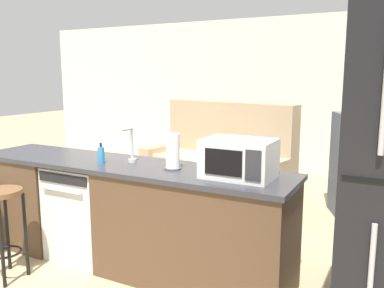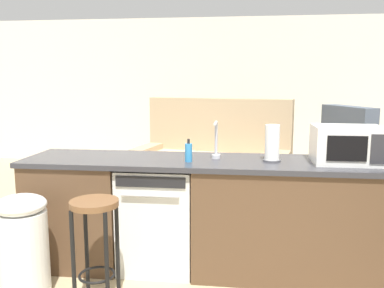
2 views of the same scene
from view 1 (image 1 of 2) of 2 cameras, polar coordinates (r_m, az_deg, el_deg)
name	(u,v)px [view 1 (image 1 of 2)]	position (r m, az deg, el deg)	size (l,w,h in m)	color
ground_plane	(112,259)	(3.85, -11.16, -15.58)	(24.00, 24.00, 0.00)	tan
wall_back	(279,95)	(7.16, 12.17, 6.80)	(10.00, 0.06, 2.60)	silver
kitchen_counter	(133,219)	(3.56, -8.33, -10.37)	(2.94, 0.66, 0.90)	brown
dishwasher	(89,210)	(3.85, -14.31, -8.98)	(0.58, 0.61, 0.84)	silver
microwave	(239,158)	(2.94, 6.61, -2.02)	(0.50, 0.37, 0.28)	white
sink_faucet	(131,147)	(3.46, -8.56, -0.45)	(0.07, 0.18, 0.30)	silver
paper_towel_roll	(173,152)	(3.18, -2.72, -1.11)	(0.14, 0.14, 0.28)	#4C4C51
soap_bottle	(101,155)	(3.47, -12.64, -1.51)	(0.06, 0.06, 0.18)	#338CCC
bar_stool	(3,215)	(3.60, -25.03, -8.99)	(0.32, 0.32, 0.74)	brown
couch	(219,167)	(5.56, 3.85, -3.22)	(2.14, 1.30, 1.27)	tan
armchair	(364,190)	(5.02, 23.04, -5.91)	(1.07, 1.10, 1.20)	#515B6B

